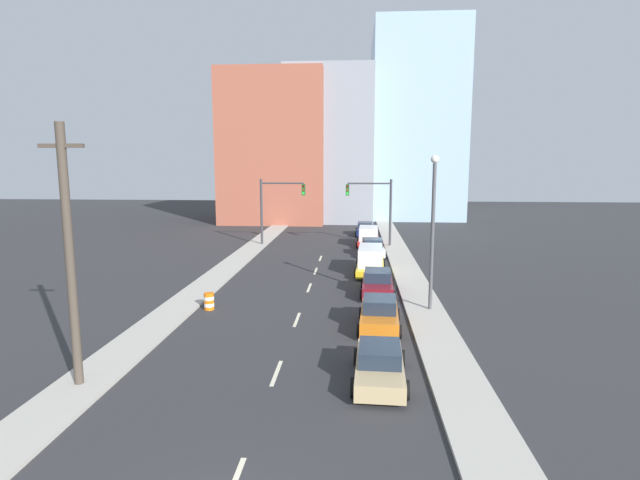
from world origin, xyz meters
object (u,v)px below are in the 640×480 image
traffic_signal_right (378,203)px  sedan_tan (380,364)px  box_truck_yellow (370,260)px  sedan_orange (379,314)px  sedan_maroon (378,283)px  utility_pole_left_near (70,256)px  street_lamp (433,223)px  traffic_barrel (209,301)px  sedan_white (372,248)px  sedan_navy (365,229)px  traffic_signal_left (274,203)px  box_truck_red (368,237)px

traffic_signal_right → sedan_tan: (-1.16, -30.83, -3.62)m
traffic_signal_right → box_truck_yellow: traffic_signal_right is taller
traffic_signal_right → sedan_orange: 24.99m
sedan_maroon → box_truck_yellow: 6.20m
utility_pole_left_near → street_lamp: bearing=36.6°
traffic_barrel → box_truck_yellow: (9.24, 10.26, 0.47)m
sedan_orange → sedan_tan: bearing=-89.8°
sedan_white → sedan_navy: (-0.44, 12.79, -0.02)m
traffic_barrel → street_lamp: size_ratio=0.11×
traffic_signal_left → box_truck_red: bearing=3.2°
traffic_barrel → sedan_tan: 12.51m
street_lamp → box_truck_red: street_lamp is taller
utility_pole_left_near → sedan_tan: size_ratio=2.05×
traffic_barrel → sedan_white: size_ratio=0.21×
traffic_barrel → sedan_tan: sedan_tan is taller
utility_pole_left_near → traffic_barrel: 11.01m
traffic_signal_right → box_truck_red: size_ratio=1.21×
traffic_barrel → sedan_navy: bearing=73.0°
traffic_signal_left → street_lamp: bearing=-60.5°
utility_pole_left_near → traffic_barrel: (1.88, 9.92, -4.39)m
sedan_orange → street_lamp: bearing=48.9°
street_lamp → sedan_navy: bearing=96.0°
sedan_navy → street_lamp: bearing=-82.7°
sedan_orange → box_truck_red: bearing=92.5°
sedan_tan → sedan_orange: sedan_orange is taller
traffic_signal_left → box_truck_yellow: (9.24, -11.97, -3.32)m
sedan_white → sedan_tan: bearing=-94.0°
traffic_signal_left → sedan_navy: traffic_signal_left is taller
utility_pole_left_near → street_lamp: utility_pole_left_near is taller
traffic_signal_left → sedan_white: (9.59, -5.00, -3.57)m
utility_pole_left_near → sedan_navy: (11.04, 39.94, -4.18)m
utility_pole_left_near → sedan_white: 29.77m
street_lamp → box_truck_yellow: size_ratio=1.33×
utility_pole_left_near → sedan_tan: utility_pole_left_near is taller
sedan_maroon → box_truck_yellow: (-0.28, 6.19, 0.25)m
traffic_barrel → sedan_navy: sedan_navy is taller
utility_pole_left_near → sedan_white: bearing=67.1°
traffic_signal_right → sedan_maroon: bearing=-92.2°
sedan_maroon → sedan_navy: size_ratio=0.98×
sedan_maroon → sedan_navy: (-0.37, 25.95, -0.01)m
traffic_signal_right → sedan_white: size_ratio=1.48×
utility_pole_left_near → sedan_navy: size_ratio=1.97×
sedan_tan → sedan_white: sedan_white is taller
traffic_signal_left → utility_pole_left_near: bearing=-93.4°
traffic_barrel → street_lamp: 13.06m
sedan_tan → sedan_navy: sedan_navy is taller
traffic_barrel → box_truck_red: size_ratio=0.17×
traffic_signal_left → sedan_orange: traffic_signal_left is taller
utility_pole_left_near → sedan_orange: size_ratio=2.15×
traffic_signal_right → sedan_navy: traffic_signal_right is taller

